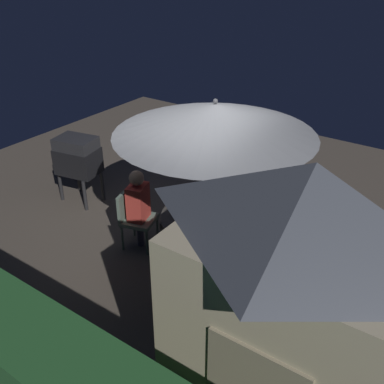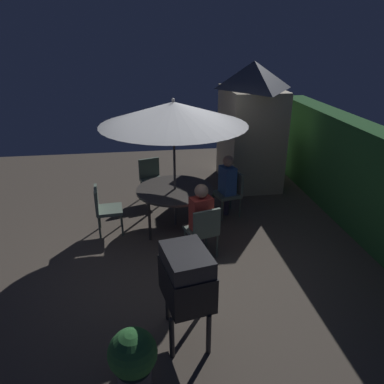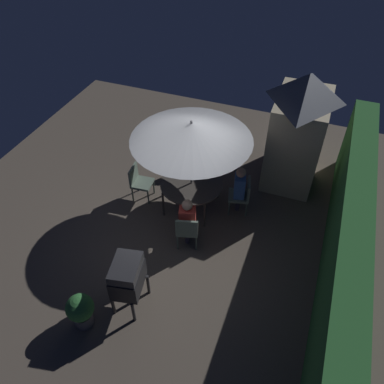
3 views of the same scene
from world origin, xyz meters
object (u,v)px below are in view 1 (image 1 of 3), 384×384
garden_shed (292,329)px  patio_table (212,219)px  bbq_grill (78,157)px  chair_toward_hedge (310,246)px  chair_toward_house (249,191)px  chair_far_side (181,281)px  patio_umbrella (215,119)px  person_in_red (138,200)px  potted_plant_by_shed (81,158)px  chair_near_shed (134,215)px  person_in_blue (184,259)px

garden_shed → patio_table: 2.90m
bbq_grill → chair_toward_hedge: size_ratio=1.33×
chair_toward_house → chair_far_side: bearing=99.7°
chair_toward_hedge → bbq_grill: bearing=3.6°
patio_umbrella → chair_toward_house: 2.09m
chair_toward_house → person_in_red: bearing=59.3°
potted_plant_by_shed → patio_umbrella: bearing=167.7°
patio_table → patio_umbrella: 1.45m
chair_near_shed → person_in_blue: person_in_blue is taller
chair_far_side → person_in_blue: size_ratio=0.71×
patio_umbrella → chair_near_shed: patio_umbrella is taller
patio_table → patio_umbrella: size_ratio=0.56×
person_in_red → patio_table: bearing=-163.6°
bbq_grill → chair_toward_hedge: (-4.14, -0.26, -0.33)m
patio_table → potted_plant_by_shed: (3.52, -0.77, -0.28)m
garden_shed → chair_near_shed: garden_shed is taller
person_in_blue → bbq_grill: bearing=-21.0°
garden_shed → chair_near_shed: size_ratio=3.17×
bbq_grill → person_in_blue: person_in_blue is taller
patio_table → patio_umbrella: patio_umbrella is taller
bbq_grill → chair_toward_house: bbq_grill is taller
patio_umbrella → chair_near_shed: 2.03m
chair_near_shed → chair_far_side: bearing=151.2°
garden_shed → patio_umbrella: bearing=-45.1°
patio_table → potted_plant_by_shed: 3.62m
patio_table → chair_toward_house: (0.12, -1.30, -0.18)m
chair_toward_hedge → person_in_red: bearing=16.9°
garden_shed → potted_plant_by_shed: size_ratio=3.81×
patio_umbrella → chair_far_side: bearing=104.6°
bbq_grill → person_in_red: bearing=165.5°
chair_toward_house → patio_umbrella: bearing=95.3°
patio_table → chair_toward_hedge: bearing=-162.7°
person_in_red → garden_shed: bearing=151.4°
chair_far_side → potted_plant_by_shed: chair_far_side is taller
chair_toward_hedge → person_in_red: size_ratio=0.71×
patio_umbrella → chair_toward_hedge: patio_umbrella is taller
chair_toward_hedge → chair_toward_house: bearing=-32.6°
chair_toward_house → patio_table: bearing=95.3°
person_in_red → person_in_blue: 1.55m
chair_far_side → chair_toward_hedge: bearing=-122.5°
chair_toward_house → garden_shed: bearing=122.6°
garden_shed → chair_near_shed: bearing=-27.6°
patio_table → chair_far_side: size_ratio=1.60×
patio_umbrella → potted_plant_by_shed: (3.52, -0.77, -1.73)m
chair_near_shed → patio_umbrella: bearing=-163.6°
patio_table → chair_near_shed: chair_near_shed is taller
chair_near_shed → person_in_red: bearing=-163.6°
garden_shed → chair_toward_house: 4.01m
person_in_blue → chair_toward_house: bearing=-80.4°
chair_toward_house → person_in_blue: (-0.40, 2.37, 0.26)m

